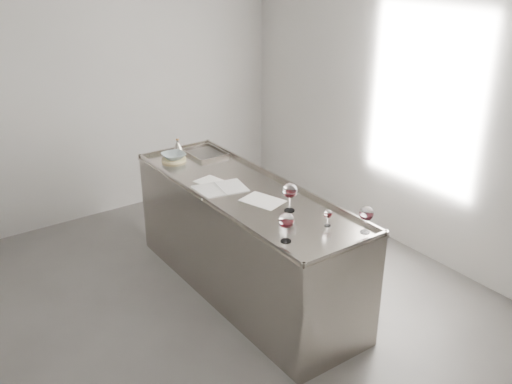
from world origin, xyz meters
TOP-DOWN VIEW (x-y plane):
  - room_shell at (0.00, 0.00)m, footprint 4.54×5.04m
  - counter at (0.50, 0.30)m, footprint 0.77×2.42m
  - wine_glass_left at (0.25, -0.57)m, footprint 0.11×0.11m
  - wine_glass_middle at (0.56, -0.21)m, footprint 0.11×0.11m
  - wine_glass_right at (0.77, -0.78)m, footprint 0.10×0.10m
  - wine_glass_small at (0.63, -0.56)m, footprint 0.06×0.06m
  - notebook at (0.35, 0.43)m, footprint 0.46×0.36m
  - loose_paper_top at (0.50, 0.05)m, footprint 0.31×0.37m
  - loose_paper_under at (0.37, 0.58)m, footprint 0.25×0.32m
  - trivet at (0.35, 1.24)m, footprint 0.28×0.28m
  - ceramic_bowl at (0.35, 1.24)m, footprint 0.22×0.22m
  - wine_funnel at (0.47, 1.38)m, footprint 0.13×0.13m

SIDE VIEW (x-z plane):
  - counter at x=0.50m, z-range -0.01..0.96m
  - loose_paper_top at x=0.50m, z-range 0.94..0.94m
  - loose_paper_under at x=0.37m, z-range 0.94..0.94m
  - notebook at x=0.35m, z-range 0.94..0.95m
  - trivet at x=0.35m, z-range 0.94..0.96m
  - ceramic_bowl at x=0.35m, z-range 0.96..1.01m
  - wine_funnel at x=0.47m, z-range 0.90..1.09m
  - wine_glass_small at x=0.63m, z-range 0.97..1.09m
  - wine_glass_right at x=0.77m, z-range 0.98..1.18m
  - wine_glass_left at x=0.25m, z-range 0.98..1.19m
  - wine_glass_middle at x=0.56m, z-range 0.99..1.21m
  - room_shell at x=0.00m, z-range -0.02..2.82m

